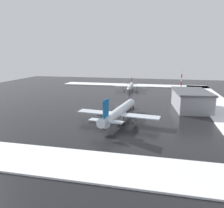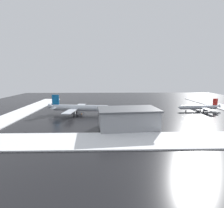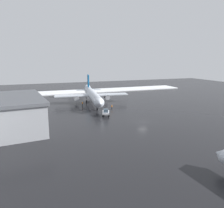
{
  "view_description": "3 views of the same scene",
  "coord_description": "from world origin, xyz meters",
  "px_view_note": "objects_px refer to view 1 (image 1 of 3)",
  "views": [
    {
      "loc": [
        -110.62,
        -21.39,
        25.22
      ],
      "look_at": [
        -19.43,
        -1.22,
        3.75
      ],
      "focal_mm": 35.0,
      "sensor_mm": 36.0,
      "label": 1
    },
    {
      "loc": [
        -14.95,
        -107.42,
        22.52
      ],
      "look_at": [
        -12.19,
        -4.03,
        5.47
      ],
      "focal_mm": 28.0,
      "sensor_mm": 36.0,
      "label": 2
    },
    {
      "loc": [
        55.99,
        -30.85,
        18.55
      ],
      "look_at": [
        -11.7,
        -5.51,
        3.63
      ],
      "focal_mm": 35.0,
      "sensor_mm": 36.0,
      "label": 3
    }
  ],
  "objects_px": {
    "airplane_parked_starboard": "(130,86)",
    "cargo_hangar": "(191,100)",
    "airplane_parked_portside": "(119,112)",
    "pushback_tug": "(130,106)",
    "ground_crew_mid_apron": "(116,110)",
    "antenna_mast": "(181,82)",
    "ground_crew_near_tug": "(133,118)"
  },
  "relations": [
    {
      "from": "ground_crew_mid_apron",
      "to": "antenna_mast",
      "type": "height_order",
      "value": "antenna_mast"
    },
    {
      "from": "cargo_hangar",
      "to": "airplane_parked_starboard",
      "type": "bearing_deg",
      "value": 29.39
    },
    {
      "from": "antenna_mast",
      "to": "ground_crew_near_tug",
      "type": "bearing_deg",
      "value": 161.35
    },
    {
      "from": "airplane_parked_portside",
      "to": "ground_crew_mid_apron",
      "type": "bearing_deg",
      "value": 24.92
    },
    {
      "from": "airplane_parked_portside",
      "to": "pushback_tug",
      "type": "distance_m",
      "value": 21.32
    },
    {
      "from": "antenna_mast",
      "to": "cargo_hangar",
      "type": "relative_size",
      "value": 0.56
    },
    {
      "from": "airplane_parked_starboard",
      "to": "ground_crew_mid_apron",
      "type": "height_order",
      "value": "airplane_parked_starboard"
    },
    {
      "from": "antenna_mast",
      "to": "airplane_parked_starboard",
      "type": "bearing_deg",
      "value": 85.16
    },
    {
      "from": "airplane_parked_portside",
      "to": "ground_crew_mid_apron",
      "type": "xyz_separation_m",
      "value": [
        12.64,
        3.96,
        -2.75
      ]
    },
    {
      "from": "ground_crew_mid_apron",
      "to": "ground_crew_near_tug",
      "type": "xyz_separation_m",
      "value": [
        -10.28,
        -8.89,
        0.0
      ]
    },
    {
      "from": "airplane_parked_starboard",
      "to": "ground_crew_near_tug",
      "type": "height_order",
      "value": "airplane_parked_starboard"
    },
    {
      "from": "pushback_tug",
      "to": "ground_crew_near_tug",
      "type": "bearing_deg",
      "value": -149.47
    },
    {
      "from": "airplane_parked_portside",
      "to": "pushback_tug",
      "type": "xyz_separation_m",
      "value": [
        21.14,
        -1.32,
        -2.44
      ]
    },
    {
      "from": "airplane_parked_portside",
      "to": "antenna_mast",
      "type": "bearing_deg",
      "value": -14.04
    },
    {
      "from": "airplane_parked_starboard",
      "to": "ground_crew_mid_apron",
      "type": "relative_size",
      "value": 15.97
    },
    {
      "from": "airplane_parked_portside",
      "to": "cargo_hangar",
      "type": "bearing_deg",
      "value": -41.23
    },
    {
      "from": "ground_crew_mid_apron",
      "to": "cargo_hangar",
      "type": "xyz_separation_m",
      "value": [
        12.76,
        -32.93,
        3.47
      ]
    },
    {
      "from": "airplane_parked_starboard",
      "to": "cargo_hangar",
      "type": "height_order",
      "value": "cargo_hangar"
    },
    {
      "from": "antenna_mast",
      "to": "ground_crew_mid_apron",
      "type": "bearing_deg",
      "value": 151.35
    },
    {
      "from": "airplane_parked_portside",
      "to": "ground_crew_near_tug",
      "type": "bearing_deg",
      "value": -56.89
    },
    {
      "from": "airplane_parked_portside",
      "to": "ground_crew_near_tug",
      "type": "height_order",
      "value": "airplane_parked_portside"
    },
    {
      "from": "ground_crew_near_tug",
      "to": "cargo_hangar",
      "type": "distance_m",
      "value": 33.48
    },
    {
      "from": "pushback_tug",
      "to": "ground_crew_mid_apron",
      "type": "bearing_deg",
      "value": 167.8
    },
    {
      "from": "pushback_tug",
      "to": "ground_crew_mid_apron",
      "type": "relative_size",
      "value": 2.97
    },
    {
      "from": "ground_crew_mid_apron",
      "to": "antenna_mast",
      "type": "relative_size",
      "value": 0.12
    },
    {
      "from": "airplane_parked_portside",
      "to": "cargo_hangar",
      "type": "relative_size",
      "value": 1.43
    },
    {
      "from": "airplane_parked_starboard",
      "to": "antenna_mast",
      "type": "bearing_deg",
      "value": 82.74
    },
    {
      "from": "airplane_parked_portside",
      "to": "ground_crew_mid_apron",
      "type": "height_order",
      "value": "airplane_parked_portside"
    },
    {
      "from": "airplane_parked_starboard",
      "to": "ground_crew_mid_apron",
      "type": "bearing_deg",
      "value": -0.64
    },
    {
      "from": "ground_crew_mid_apron",
      "to": "antenna_mast",
      "type": "xyz_separation_m",
      "value": [
        59.18,
        -32.34,
        6.36
      ]
    },
    {
      "from": "airplane_parked_portside",
      "to": "airplane_parked_starboard",
      "type": "distance_m",
      "value": 74.96
    },
    {
      "from": "airplane_parked_portside",
      "to": "pushback_tug",
      "type": "relative_size",
      "value": 7.47
    }
  ]
}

